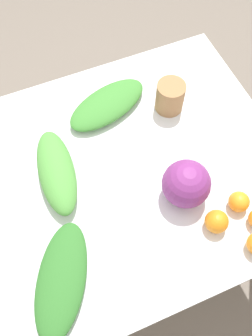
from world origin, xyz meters
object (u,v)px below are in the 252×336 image
at_px(paper_bag, 170,97).
at_px(greens_bunch_scallion, 57,172).
at_px(greens_bunch_dandelion, 61,280).
at_px(cabbage_purple, 186,184).
at_px(orange_5, 217,222).
at_px(greens_bunch_chard, 107,104).
at_px(orange_1, 239,202).

relative_size(paper_bag, greens_bunch_scallion, 0.37).
height_order(paper_bag, greens_bunch_dandelion, paper_bag).
relative_size(cabbage_purple, greens_bunch_dandelion, 0.45).
xyz_separation_m(greens_bunch_dandelion, orange_5, (-0.55, 0.02, 0.01)).
bearing_deg(greens_bunch_scallion, cabbage_purple, 148.83).
distance_m(greens_bunch_chard, orange_1, 0.64).
height_order(paper_bag, orange_5, paper_bag).
xyz_separation_m(greens_bunch_chard, orange_1, (-0.27, 0.58, 0.01)).
xyz_separation_m(orange_1, orange_5, (0.11, 0.03, 0.00)).
xyz_separation_m(greens_bunch_chard, orange_5, (-0.16, 0.61, 0.01)).
relative_size(greens_bunch_dandelion, greens_bunch_chard, 1.07).
xyz_separation_m(paper_bag, orange_5, (0.08, 0.53, -0.02)).
xyz_separation_m(paper_bag, orange_1, (-0.03, 0.49, -0.03)).
distance_m(greens_bunch_dandelion, orange_1, 0.66).
height_order(greens_bunch_dandelion, orange_1, orange_1).
distance_m(cabbage_purple, orange_5, 0.16).
relative_size(greens_bunch_scallion, greens_bunch_dandelion, 0.93).
height_order(greens_bunch_chard, orange_1, orange_1).
bearing_deg(paper_bag, cabbage_purple, 71.95).
distance_m(paper_bag, orange_5, 0.53).
bearing_deg(greens_bunch_chard, greens_bunch_scallion, 37.98).
bearing_deg(orange_5, greens_bunch_chard, -75.32).
bearing_deg(orange_1, cabbage_purple, -36.54).
distance_m(cabbage_purple, greens_bunch_scallion, 0.47).
distance_m(cabbage_purple, paper_bag, 0.40).
bearing_deg(greens_bunch_dandelion, orange_1, -178.93).
xyz_separation_m(paper_bag, greens_bunch_dandelion, (0.62, 0.50, -0.03)).
distance_m(paper_bag, orange_1, 0.49).
bearing_deg(cabbage_purple, greens_bunch_scallion, -31.17).
bearing_deg(greens_bunch_dandelion, greens_bunch_chard, -123.31).
xyz_separation_m(cabbage_purple, paper_bag, (-0.12, -0.38, -0.02)).
bearing_deg(paper_bag, orange_5, 81.75).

